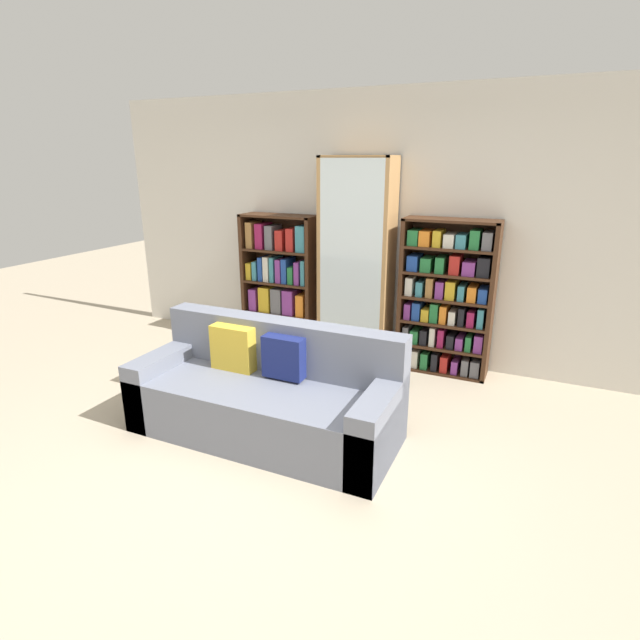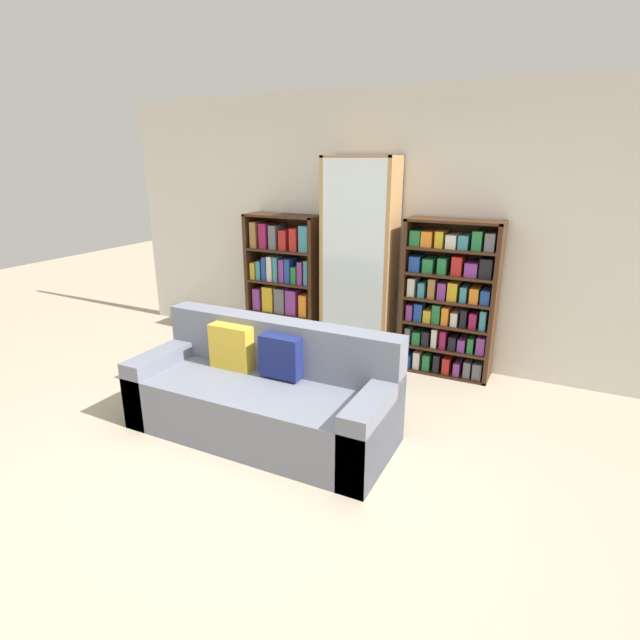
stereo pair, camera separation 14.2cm
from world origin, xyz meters
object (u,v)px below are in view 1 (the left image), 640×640
(couch, at_px, (266,397))
(bookshelf_left, at_px, (281,285))
(wine_bottle, at_px, (400,370))
(bookshelf_right, at_px, (446,299))
(display_cabinet, at_px, (357,263))

(couch, bearing_deg, bookshelf_left, 115.32)
(bookshelf_left, distance_m, wine_bottle, 1.72)
(wine_bottle, bearing_deg, bookshelf_right, 61.73)
(bookshelf_left, relative_size, bookshelf_right, 0.97)
(display_cabinet, xyz_separation_m, wine_bottle, (0.64, -0.51, -0.87))
(couch, bearing_deg, wine_bottle, 60.18)
(couch, xyz_separation_m, bookshelf_right, (0.99, 1.77, 0.44))
(display_cabinet, xyz_separation_m, bookshelf_right, (0.93, 0.02, -0.29))
(couch, bearing_deg, display_cabinet, 87.79)
(bookshelf_left, xyz_separation_m, display_cabinet, (0.90, -0.01, 0.33))
(couch, distance_m, bookshelf_left, 2.00)
(bookshelf_left, height_order, bookshelf_right, bookshelf_right)
(bookshelf_right, distance_m, wine_bottle, 0.84)
(display_cabinet, distance_m, bookshelf_right, 0.97)
(bookshelf_left, relative_size, display_cabinet, 0.71)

